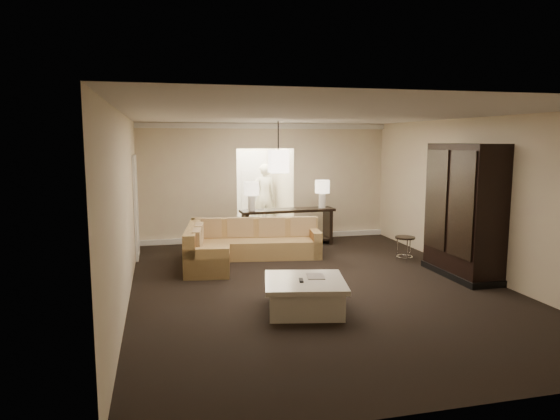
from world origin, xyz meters
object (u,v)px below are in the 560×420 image
object	(u,v)px
coffee_table	(305,295)
person	(264,192)
drink_table	(405,244)
armoire	(464,214)
console_table	(288,224)
sectional_sofa	(240,245)

from	to	relation	value
coffee_table	person	xyz separation A→B (m)	(0.84, 6.77, 0.75)
drink_table	armoire	bearing A→B (deg)	-70.18
armoire	coffee_table	bearing A→B (deg)	-161.36
console_table	armoire	xyz separation A→B (m)	(2.35, -3.27, 0.62)
console_table	drink_table	distance (m)	2.77
sectional_sofa	coffee_table	size ratio (longest dim) A/B	2.21
console_table	armoire	distance (m)	4.08
sectional_sofa	person	bearing A→B (deg)	79.36
armoire	person	distance (m)	6.16
sectional_sofa	console_table	distance (m)	1.80
console_table	person	xyz separation A→B (m)	(-0.05, 2.40, 0.48)
sectional_sofa	drink_table	xyz separation A→B (m)	(3.19, -0.78, 0.04)
coffee_table	person	world-z (taller)	person
drink_table	sectional_sofa	bearing A→B (deg)	166.30
armoire	person	xyz separation A→B (m)	(-2.40, 5.67, -0.14)
drink_table	person	distance (m)	4.87
sectional_sofa	person	size ratio (longest dim) A/B	1.49
console_table	person	world-z (taller)	person
drink_table	person	size ratio (longest dim) A/B	0.25
drink_table	coffee_table	bearing A→B (deg)	-139.82
sectional_sofa	person	xyz separation A→B (m)	(1.25, 3.64, 0.66)
console_table	drink_table	world-z (taller)	console_table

